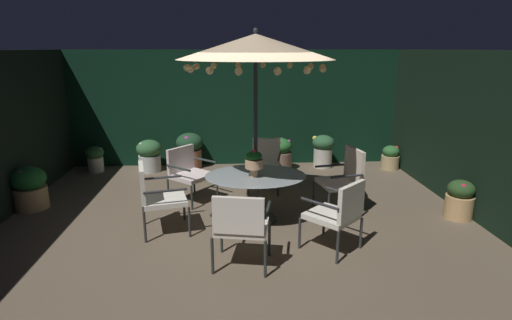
{
  "coord_description": "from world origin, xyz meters",
  "views": [
    {
      "loc": [
        -0.11,
        -5.71,
        2.55
      ],
      "look_at": [
        0.26,
        -0.02,
        0.98
      ],
      "focal_mm": 28.53,
      "sensor_mm": 36.0,
      "label": 1
    }
  ],
  "objects_px": {
    "patio_chair_south": "(344,176)",
    "potted_plant_left_far": "(390,158)",
    "potted_plant_back_left": "(323,150)",
    "patio_umbrella": "(256,47)",
    "patio_chair_east": "(241,224)",
    "patio_chair_northeast": "(156,194)",
    "potted_plant_back_right": "(95,158)",
    "patio_dining_table": "(256,185)",
    "patio_chair_north": "(188,170)",
    "potted_plant_left_near": "(30,187)",
    "patio_chair_southwest": "(265,161)",
    "potted_plant_right_near": "(149,154)",
    "potted_plant_front_corner": "(190,149)",
    "potted_plant_right_far": "(460,199)",
    "centerpiece_planter": "(254,161)",
    "patio_chair_southeast": "(338,211)",
    "potted_plant_back_center": "(281,154)"
  },
  "relations": [
    {
      "from": "patio_umbrella",
      "to": "centerpiece_planter",
      "type": "distance_m",
      "value": 1.6
    },
    {
      "from": "patio_chair_south",
      "to": "potted_plant_right_far",
      "type": "relative_size",
      "value": 1.69
    },
    {
      "from": "patio_chair_northeast",
      "to": "patio_chair_south",
      "type": "bearing_deg",
      "value": 11.89
    },
    {
      "from": "patio_chair_east",
      "to": "patio_chair_northeast",
      "type": "bearing_deg",
      "value": 136.69
    },
    {
      "from": "patio_chair_north",
      "to": "patio_chair_southeast",
      "type": "distance_m",
      "value": 2.9
    },
    {
      "from": "potted_plant_back_right",
      "to": "patio_chair_southeast",
      "type": "bearing_deg",
      "value": -41.98
    },
    {
      "from": "patio_chair_south",
      "to": "potted_plant_front_corner",
      "type": "xyz_separation_m",
      "value": [
        -2.7,
        2.65,
        -0.18
      ]
    },
    {
      "from": "centerpiece_planter",
      "to": "patio_chair_north",
      "type": "xyz_separation_m",
      "value": [
        -1.07,
        1.04,
        -0.43
      ]
    },
    {
      "from": "patio_dining_table",
      "to": "potted_plant_right_near",
      "type": "relative_size",
      "value": 2.23
    },
    {
      "from": "patio_chair_south",
      "to": "potted_plant_back_center",
      "type": "height_order",
      "value": "patio_chair_south"
    },
    {
      "from": "potted_plant_back_center",
      "to": "potted_plant_back_left",
      "type": "distance_m",
      "value": 0.98
    },
    {
      "from": "patio_chair_south",
      "to": "potted_plant_left_far",
      "type": "bearing_deg",
      "value": 53.78
    },
    {
      "from": "patio_dining_table",
      "to": "patio_umbrella",
      "type": "bearing_deg",
      "value": 144.6
    },
    {
      "from": "patio_chair_northeast",
      "to": "potted_plant_front_corner",
      "type": "height_order",
      "value": "patio_chair_northeast"
    },
    {
      "from": "patio_dining_table",
      "to": "patio_chair_north",
      "type": "xyz_separation_m",
      "value": [
        -1.1,
        0.94,
        -0.03
      ]
    },
    {
      "from": "patio_umbrella",
      "to": "potted_plant_right_far",
      "type": "relative_size",
      "value": 4.62
    },
    {
      "from": "patio_chair_east",
      "to": "potted_plant_front_corner",
      "type": "xyz_separation_m",
      "value": [
        -1.0,
        4.35,
        -0.16
      ]
    },
    {
      "from": "patio_umbrella",
      "to": "patio_chair_northeast",
      "type": "distance_m",
      "value": 2.46
    },
    {
      "from": "patio_umbrella",
      "to": "potted_plant_right_near",
      "type": "distance_m",
      "value": 4.08
    },
    {
      "from": "patio_umbrella",
      "to": "patio_chair_south",
      "type": "distance_m",
      "value": 2.45
    },
    {
      "from": "patio_chair_southwest",
      "to": "potted_plant_back_right",
      "type": "distance_m",
      "value": 3.76
    },
    {
      "from": "patio_umbrella",
      "to": "potted_plant_left_near",
      "type": "relative_size",
      "value": 4.01
    },
    {
      "from": "patio_umbrella",
      "to": "potted_plant_back_left",
      "type": "bearing_deg",
      "value": 59.16
    },
    {
      "from": "patio_chair_southwest",
      "to": "potted_plant_right_far",
      "type": "distance_m",
      "value": 3.28
    },
    {
      "from": "patio_chair_southeast",
      "to": "potted_plant_left_near",
      "type": "xyz_separation_m",
      "value": [
        -4.64,
        1.76,
        -0.19
      ]
    },
    {
      "from": "centerpiece_planter",
      "to": "patio_chair_northeast",
      "type": "height_order",
      "value": "centerpiece_planter"
    },
    {
      "from": "potted_plant_back_right",
      "to": "patio_chair_northeast",
      "type": "bearing_deg",
      "value": -59.32
    },
    {
      "from": "potted_plant_back_left",
      "to": "patio_dining_table",
      "type": "bearing_deg",
      "value": -120.84
    },
    {
      "from": "potted_plant_right_far",
      "to": "potted_plant_front_corner",
      "type": "bearing_deg",
      "value": 145.29
    },
    {
      "from": "patio_chair_north",
      "to": "potted_plant_right_near",
      "type": "xyz_separation_m",
      "value": [
        -1.0,
        1.77,
        -0.17
      ]
    },
    {
      "from": "patio_chair_northeast",
      "to": "patio_dining_table",
      "type": "bearing_deg",
      "value": 13.08
    },
    {
      "from": "potted_plant_right_near",
      "to": "patio_chair_southwest",
      "type": "bearing_deg",
      "value": -28.66
    },
    {
      "from": "patio_chair_southwest",
      "to": "potted_plant_left_far",
      "type": "distance_m",
      "value": 3.07
    },
    {
      "from": "patio_chair_east",
      "to": "potted_plant_right_near",
      "type": "height_order",
      "value": "patio_chair_east"
    },
    {
      "from": "patio_chair_southwest",
      "to": "potted_plant_right_near",
      "type": "distance_m",
      "value": 2.71
    },
    {
      "from": "potted_plant_front_corner",
      "to": "potted_plant_back_right",
      "type": "xyz_separation_m",
      "value": [
        -1.98,
        -0.18,
        -0.11
      ]
    },
    {
      "from": "patio_chair_northeast",
      "to": "patio_chair_south",
      "type": "xyz_separation_m",
      "value": [
        2.85,
        0.6,
        0.01
      ]
    },
    {
      "from": "patio_chair_north",
      "to": "patio_chair_southwest",
      "type": "bearing_deg",
      "value": 19.32
    },
    {
      "from": "patio_chair_southwest",
      "to": "potted_plant_back_right",
      "type": "height_order",
      "value": "patio_chair_southwest"
    },
    {
      "from": "potted_plant_back_left",
      "to": "patio_umbrella",
      "type": "bearing_deg",
      "value": -120.84
    },
    {
      "from": "patio_chair_south",
      "to": "potted_plant_left_far",
      "type": "xyz_separation_m",
      "value": [
        1.67,
        2.28,
        -0.34
      ]
    },
    {
      "from": "patio_chair_southwest",
      "to": "patio_chair_south",
      "type": "bearing_deg",
      "value": -44.64
    },
    {
      "from": "patio_chair_southeast",
      "to": "potted_plant_left_near",
      "type": "height_order",
      "value": "patio_chair_southeast"
    },
    {
      "from": "potted_plant_back_right",
      "to": "potted_plant_right_far",
      "type": "height_order",
      "value": "potted_plant_right_far"
    },
    {
      "from": "patio_chair_southwest",
      "to": "potted_plant_left_near",
      "type": "xyz_separation_m",
      "value": [
        -3.92,
        -0.73,
        -0.18
      ]
    },
    {
      "from": "patio_dining_table",
      "to": "potted_plant_back_center",
      "type": "xyz_separation_m",
      "value": [
        0.7,
        2.62,
        -0.21
      ]
    },
    {
      "from": "centerpiece_planter",
      "to": "patio_chair_southwest",
      "type": "distance_m",
      "value": 1.6
    },
    {
      "from": "centerpiece_planter",
      "to": "potted_plant_front_corner",
      "type": "bearing_deg",
      "value": 112.21
    },
    {
      "from": "patio_chair_southwest",
      "to": "potted_plant_front_corner",
      "type": "xyz_separation_m",
      "value": [
        -1.53,
        1.5,
        -0.13
      ]
    },
    {
      "from": "patio_umbrella",
      "to": "centerpiece_planter",
      "type": "bearing_deg",
      "value": -107.22
    }
  ]
}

